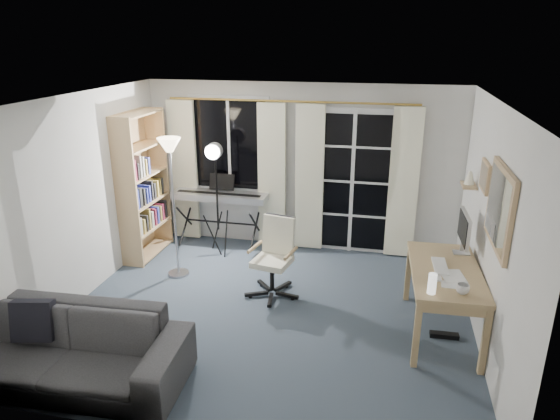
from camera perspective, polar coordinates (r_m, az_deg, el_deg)
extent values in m
cube|color=#374250|center=(5.85, -1.35, -11.63)|extent=(4.50, 4.00, 0.02)
cube|color=white|center=(7.37, -5.75, 7.50)|extent=(1.20, 0.06, 1.40)
cube|color=black|center=(7.34, -5.82, 7.45)|extent=(1.10, 0.02, 1.30)
cube|color=white|center=(7.33, -5.85, 7.44)|extent=(0.04, 0.03, 1.30)
cube|color=white|center=(7.14, 8.27, 3.08)|extent=(1.32, 0.06, 2.11)
cube|color=black|center=(7.14, 5.85, 3.18)|extent=(0.55, 0.02, 1.95)
cube|color=black|center=(7.10, 10.66, 2.85)|extent=(0.55, 0.02, 1.95)
cube|color=white|center=(7.10, 8.24, 3.00)|extent=(0.05, 0.04, 2.05)
cube|color=white|center=(7.25, 8.06, -0.61)|extent=(1.15, 0.03, 0.03)
cube|color=white|center=(7.10, 8.25, 3.19)|extent=(1.15, 0.03, 0.03)
cube|color=white|center=(6.98, 8.45, 7.14)|extent=(1.15, 0.03, 0.03)
cylinder|color=gold|center=(6.96, 1.09, 12.32)|extent=(3.50, 0.03, 0.03)
cube|color=#FFF6D0|center=(7.62, -10.90, 4.39)|extent=(0.40, 0.07, 2.10)
cube|color=#FFF6D0|center=(7.20, -0.95, 3.87)|extent=(0.40, 0.07, 2.10)
cube|color=#FFF6D0|center=(7.10, 3.38, 3.61)|extent=(0.40, 0.07, 2.10)
cube|color=#FFF6D0|center=(7.02, 13.93, 2.89)|extent=(0.40, 0.07, 2.10)
cube|color=tan|center=(6.82, -17.22, 1.59)|extent=(0.33, 0.04, 2.04)
cube|color=tan|center=(7.59, -13.79, 3.68)|extent=(0.33, 0.04, 2.04)
cube|color=tan|center=(7.27, -16.44, 2.76)|extent=(0.04, 0.92, 2.04)
cube|color=tan|center=(7.54, -14.74, -4.54)|extent=(0.34, 0.92, 0.03)
cube|color=tan|center=(7.40, -14.99, -1.86)|extent=(0.34, 0.92, 0.03)
cube|color=tan|center=(7.27, -15.25, 1.00)|extent=(0.34, 0.92, 0.03)
cube|color=tan|center=(7.16, -15.53, 3.95)|extent=(0.34, 0.92, 0.03)
cube|color=tan|center=(7.07, -15.81, 6.98)|extent=(0.34, 0.92, 0.03)
cube|color=tan|center=(7.00, -16.14, 10.49)|extent=(0.34, 0.92, 0.03)
cube|color=#B1B0A7|center=(7.03, -16.37, -1.85)|extent=(0.23, 0.06, 0.26)
cube|color=#AF9549|center=(7.12, -15.96, -1.78)|extent=(0.23, 0.05, 0.21)
cube|color=#2F2F2F|center=(7.18, -15.65, -1.44)|extent=(0.23, 0.04, 0.24)
cube|color=#AF9549|center=(7.24, -15.38, -0.97)|extent=(0.23, 0.04, 0.30)
cube|color=#B1B0A7|center=(7.31, -15.07, -1.01)|extent=(0.23, 0.06, 0.24)
cube|color=#982B46|center=(7.39, -14.74, -0.73)|extent=(0.23, 0.04, 0.25)
cube|color=#3A44AF|center=(7.45, -14.46, -0.52)|extent=(0.23, 0.05, 0.25)
cube|color=#AF9549|center=(7.53, -14.15, -0.34)|extent=(0.23, 0.04, 0.24)
cube|color=#982B46|center=(7.59, -13.91, -0.13)|extent=(0.23, 0.06, 0.24)
cube|color=#2F2F2F|center=(7.66, -13.59, 0.19)|extent=(0.23, 0.03, 0.27)
cube|color=#3A44AF|center=(6.90, -16.68, 1.22)|extent=(0.23, 0.04, 0.28)
cube|color=#2F2F2F|center=(6.96, -16.38, 1.38)|extent=(0.23, 0.06, 0.27)
cube|color=#2F2F2F|center=(7.05, -15.97, 1.49)|extent=(0.23, 0.04, 0.24)
cube|color=#3A44AF|center=(7.12, -15.66, 1.61)|extent=(0.23, 0.03, 0.22)
cube|color=#3A44AF|center=(7.18, -15.40, 1.86)|extent=(0.23, 0.04, 0.24)
cube|color=#2F2F2F|center=(7.24, -15.13, 2.20)|extent=(0.23, 0.04, 0.28)
cube|color=#2F2F2F|center=(7.31, -14.83, 2.16)|extent=(0.23, 0.05, 0.22)
cube|color=gold|center=(7.38, -14.53, 2.41)|extent=(0.23, 0.04, 0.24)
cube|color=#AF9549|center=(7.45, -14.24, 2.63)|extent=(0.23, 0.03, 0.25)
cube|color=#2F2F2F|center=(7.51, -14.00, 2.75)|extent=(0.23, 0.03, 0.24)
cube|color=#982B46|center=(6.79, -16.99, 4.37)|extent=(0.23, 0.04, 0.29)
cube|color=#2F2F2F|center=(6.87, -16.64, 4.27)|extent=(0.23, 0.03, 0.22)
cube|color=#B1B0A7|center=(6.92, -16.40, 4.76)|extent=(0.23, 0.04, 0.31)
cube|color=#B1B0A7|center=(6.98, -16.09, 4.81)|extent=(0.23, 0.04, 0.28)
cube|color=#AF9549|center=(7.05, -15.78, 4.76)|extent=(0.23, 0.04, 0.23)
cube|color=#3A44AF|center=(7.11, -15.50, 4.94)|extent=(0.23, 0.05, 0.23)
cylinder|color=#B2B2B7|center=(6.81, -11.49, -7.08)|extent=(0.32, 0.32, 0.03)
cylinder|color=#B2B2B7|center=(6.48, -12.00, -0.28)|extent=(0.03, 0.03, 1.69)
cone|color=#FFE5B2|center=(6.25, -12.55, 7.27)|extent=(0.34, 0.34, 0.17)
cylinder|color=black|center=(7.65, -10.57, -1.06)|extent=(0.03, 0.68, 0.61)
cylinder|color=black|center=(7.65, -10.57, -1.06)|extent=(0.03, 0.68, 0.61)
cylinder|color=black|center=(7.30, -2.76, -1.74)|extent=(0.03, 0.68, 0.61)
cylinder|color=black|center=(7.30, -2.76, -1.74)|extent=(0.03, 0.68, 0.61)
cylinder|color=black|center=(7.45, -6.76, -1.39)|extent=(1.08, 0.04, 0.03)
cube|color=silver|center=(7.32, -6.88, 1.61)|extent=(1.41, 0.37, 0.10)
cube|color=white|center=(7.23, -7.12, 1.69)|extent=(1.30, 0.16, 0.02)
cube|color=black|center=(7.27, -7.01, 1.87)|extent=(1.25, 0.10, 0.01)
cube|color=black|center=(7.36, -6.66, 3.22)|extent=(0.38, 0.08, 0.23)
cylinder|color=black|center=(7.19, -6.18, -2.81)|extent=(0.03, 0.26, 0.67)
cylinder|color=black|center=(7.33, -7.22, -2.44)|extent=(0.23, 0.13, 0.67)
cylinder|color=black|center=(7.16, -7.67, -3.00)|extent=(0.22, 0.15, 0.67)
cylinder|color=black|center=(7.01, -7.24, 2.21)|extent=(0.03, 0.03, 1.16)
cylinder|color=silver|center=(6.81, -7.57, 6.69)|extent=(0.23, 0.13, 0.22)
cylinder|color=white|center=(6.75, -7.75, 6.56)|extent=(0.19, 0.03, 0.19)
cube|color=black|center=(6.10, 0.82, -9.71)|extent=(0.29, 0.10, 0.04)
cylinder|color=black|center=(6.08, 1.46, -9.99)|extent=(0.05, 0.05, 0.05)
cube|color=black|center=(6.30, 0.32, -8.71)|extent=(0.18, 0.27, 0.04)
cylinder|color=black|center=(6.35, 0.75, -8.62)|extent=(0.05, 0.05, 0.05)
cube|color=black|center=(6.32, -1.81, -8.61)|extent=(0.23, 0.24, 0.04)
cylinder|color=black|center=(6.38, -2.12, -8.49)|extent=(0.05, 0.05, 0.05)
cube|color=black|center=(6.13, -2.74, -9.55)|extent=(0.28, 0.16, 0.04)
cylinder|color=black|center=(6.13, -3.41, -9.76)|extent=(0.05, 0.05, 0.05)
cube|color=black|center=(5.99, -1.11, -10.27)|extent=(0.08, 0.29, 0.04)
cylinder|color=black|center=(5.94, -1.19, -10.76)|extent=(0.05, 0.05, 0.05)
cylinder|color=black|center=(6.07, -0.91, -7.61)|extent=(0.06, 0.06, 0.36)
cube|color=white|center=(5.98, -0.92, -5.92)|extent=(0.48, 0.48, 0.07)
cube|color=white|center=(6.04, -0.17, -2.86)|extent=(0.41, 0.18, 0.47)
cube|color=black|center=(6.06, -0.03, -2.58)|extent=(0.39, 0.16, 0.43)
cylinder|color=tan|center=(6.03, -2.90, -4.23)|extent=(0.11, 0.36, 0.04)
cylinder|color=tan|center=(5.85, 1.24, -4.96)|extent=(0.11, 0.36, 0.04)
cube|color=#A48054|center=(5.42, 18.42, -6.64)|extent=(0.74, 1.41, 0.04)
cube|color=#A48054|center=(5.45, 18.34, -7.29)|extent=(0.70, 1.37, 0.10)
cube|color=#A48054|center=(4.99, 15.34, -13.56)|extent=(0.06, 0.06, 0.70)
cube|color=#A48054|center=(5.09, 22.39, -13.70)|extent=(0.06, 0.06, 0.70)
cube|color=#A48054|center=(6.12, 14.45, -6.98)|extent=(0.06, 0.06, 0.70)
cube|color=#A48054|center=(6.21, 20.11, -7.22)|extent=(0.06, 0.06, 0.70)
cube|color=silver|center=(5.84, 20.01, -4.60)|extent=(0.18, 0.13, 0.01)
cube|color=silver|center=(5.79, 20.16, -3.42)|extent=(0.04, 0.03, 0.22)
cube|color=silver|center=(5.74, 20.34, -1.97)|extent=(0.05, 0.53, 0.34)
cube|color=black|center=(5.73, 20.15, -1.96)|extent=(0.03, 0.49, 0.30)
cube|color=white|center=(5.44, 17.83, -6.12)|extent=(0.15, 0.42, 0.02)
cube|color=white|center=(5.17, 17.66, -7.48)|extent=(0.06, 0.10, 0.02)
cube|color=white|center=(5.28, 19.13, -7.13)|extent=(0.27, 0.33, 0.01)
cube|color=white|center=(5.11, 19.10, -8.11)|extent=(0.21, 0.16, 0.00)
cube|color=black|center=(4.96, 17.07, -7.95)|extent=(0.05, 0.04, 0.12)
cylinder|color=white|center=(4.86, 17.00, -8.05)|extent=(0.08, 0.08, 0.20)
cube|color=black|center=(5.67, 18.25, -13.43)|extent=(0.30, 0.09, 0.05)
imported|color=silver|center=(4.95, 20.17, -8.36)|extent=(0.12, 0.10, 0.12)
cube|color=tan|center=(4.85, 23.85, 0.21)|extent=(0.04, 0.94, 0.74)
cube|color=white|center=(4.85, 23.61, 0.23)|extent=(0.01, 0.84, 0.64)
cube|color=tan|center=(5.69, 22.38, 3.59)|extent=(0.03, 0.42, 0.32)
cube|color=#428575|center=(5.68, 22.23, 3.61)|extent=(0.00, 0.36, 0.26)
cube|color=tan|center=(6.22, 20.76, 2.65)|extent=(0.16, 0.30, 0.02)
cone|color=white|center=(6.19, 20.86, 3.45)|extent=(0.12, 0.12, 0.15)
imported|color=#2B2B2D|center=(5.02, -23.86, -13.22)|extent=(2.28, 0.77, 0.88)
cube|color=black|center=(5.23, -26.37, -11.25)|extent=(0.41, 0.28, 0.40)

